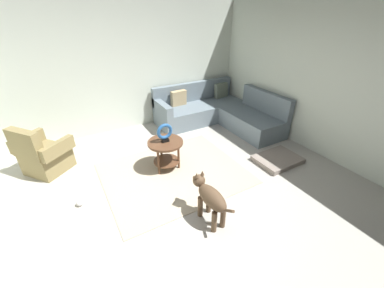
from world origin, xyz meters
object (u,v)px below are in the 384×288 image
(dog_bed_mat, at_px, (278,159))
(dog_toy_ball, at_px, (80,203))
(side_table, at_px, (166,148))
(torus_sculpture, at_px, (165,132))
(dog, at_px, (210,197))
(sectional_couch, at_px, (218,112))
(armchair, at_px, (43,155))

(dog_bed_mat, xyz_separation_m, dog_toy_ball, (-3.35, 0.60, 0.00))
(side_table, distance_m, dog_bed_mat, 2.08)
(torus_sculpture, relative_size, dog, 0.38)
(side_table, bearing_deg, dog_toy_ball, -171.11)
(sectional_couch, bearing_deg, torus_sculpture, -149.36)
(armchair, xyz_separation_m, dog, (1.84, -2.31, 0.05))
(dog_toy_ball, bearing_deg, armchair, 106.89)
(torus_sculpture, xyz_separation_m, dog_bed_mat, (1.87, -0.83, -0.67))
(armchair, height_order, torus_sculpture, armchair)
(sectional_couch, xyz_separation_m, dog_toy_ball, (-3.35, -1.34, -0.24))
(dog, xyz_separation_m, dog_toy_ball, (-1.48, 1.13, -0.33))
(side_table, height_order, dog, dog)
(armchair, xyz_separation_m, dog_toy_ball, (0.36, -1.18, -0.27))
(side_table, bearing_deg, torus_sculpture, -86.42)
(side_table, bearing_deg, sectional_couch, 30.64)
(side_table, bearing_deg, dog_bed_mat, -23.98)
(sectional_couch, relative_size, side_table, 3.75)
(armchair, height_order, side_table, armchair)
(sectional_couch, xyz_separation_m, side_table, (-1.87, -1.11, 0.13))
(dog, bearing_deg, dog_bed_mat, 13.44)
(armchair, bearing_deg, dog, 0.21)
(torus_sculpture, bearing_deg, dog_bed_mat, -23.98)
(armchair, height_order, dog, armchair)
(sectional_couch, height_order, torus_sculpture, sectional_couch)
(side_table, distance_m, dog_toy_ball, 1.54)
(armchair, distance_m, dog_toy_ball, 1.26)
(armchair, distance_m, torus_sculpture, 2.10)
(armchair, relative_size, torus_sculpture, 3.07)
(armchair, height_order, dog_bed_mat, armchair)
(sectional_couch, xyz_separation_m, dog_bed_mat, (-0.01, -1.94, -0.24))
(torus_sculpture, distance_m, dog, 1.40)
(dog_toy_ball, bearing_deg, sectional_couch, 21.81)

